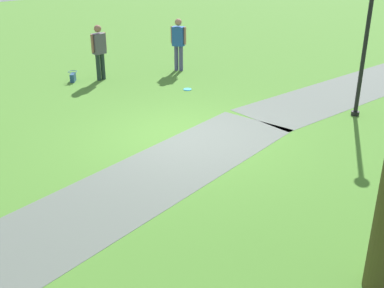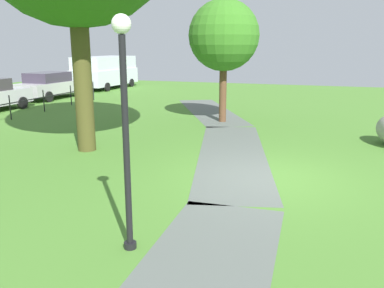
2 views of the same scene
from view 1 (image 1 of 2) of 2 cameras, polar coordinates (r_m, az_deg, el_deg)
name	(u,v)px [view 1 (image 1 of 2)]	position (r m, az deg, el deg)	size (l,w,h in m)	color
ground_plane	(184,137)	(10.83, -0.95, 0.85)	(48.00, 48.00, 0.00)	#487A2D
footpath_segment_near	(353,88)	(14.90, 18.38, 6.21)	(8.06, 2.17, 0.01)	#565D57
footpath_segment_mid	(142,183)	(8.96, -5.86, -4.53)	(8.23, 3.73, 0.01)	#565D57
lamp_post	(368,26)	(12.20, 19.93, 12.88)	(0.28, 0.28, 3.55)	black
woman_with_handbag	(99,49)	(15.02, -10.83, 10.93)	(0.52, 0.28, 1.65)	#1F302B
man_near_boulder	(178,41)	(15.79, -1.60, 11.98)	(0.40, 0.45, 1.66)	#494974
handbag_on_grass	(73,77)	(15.22, -13.79, 7.66)	(0.38, 0.38, 0.31)	navy
frisbee_on_grass	(187,89)	(14.04, -0.53, 6.43)	(0.23, 0.23, 0.02)	#32A2E1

